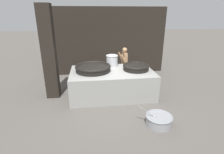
{
  "coord_description": "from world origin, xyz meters",
  "views": [
    {
      "loc": [
        -0.86,
        -6.56,
        3.18
      ],
      "look_at": [
        0.0,
        0.0,
        0.77
      ],
      "focal_mm": 28.0,
      "sensor_mm": 36.0,
      "label": 1
    }
  ],
  "objects_px": {
    "giant_wok_near": "(93,68)",
    "stock_pot": "(112,60)",
    "cook": "(124,63)",
    "prep_bowl_vegetables": "(159,120)",
    "giant_wok_far": "(136,67)"
  },
  "relations": [
    {
      "from": "giant_wok_near",
      "to": "stock_pot",
      "type": "relative_size",
      "value": 2.72
    },
    {
      "from": "stock_pot",
      "to": "cook",
      "type": "relative_size",
      "value": 0.31
    },
    {
      "from": "cook",
      "to": "prep_bowl_vegetables",
      "type": "distance_m",
      "value": 3.9
    },
    {
      "from": "stock_pot",
      "to": "giant_wok_far",
      "type": "bearing_deg",
      "value": -38.26
    },
    {
      "from": "giant_wok_near",
      "to": "giant_wok_far",
      "type": "height_order",
      "value": "giant_wok_near"
    },
    {
      "from": "giant_wok_far",
      "to": "prep_bowl_vegetables",
      "type": "xyz_separation_m",
      "value": [
        0.14,
        -2.3,
        -0.98
      ]
    },
    {
      "from": "giant_wok_far",
      "to": "cook",
      "type": "distance_m",
      "value": 1.55
    },
    {
      "from": "giant_wok_far",
      "to": "prep_bowl_vegetables",
      "type": "height_order",
      "value": "giant_wok_far"
    },
    {
      "from": "giant_wok_near",
      "to": "prep_bowl_vegetables",
      "type": "distance_m",
      "value": 3.17
    },
    {
      "from": "giant_wok_far",
      "to": "cook",
      "type": "relative_size",
      "value": 0.64
    },
    {
      "from": "giant_wok_far",
      "to": "cook",
      "type": "xyz_separation_m",
      "value": [
        -0.17,
        1.52,
        -0.25
      ]
    },
    {
      "from": "stock_pot",
      "to": "cook",
      "type": "height_order",
      "value": "cook"
    },
    {
      "from": "stock_pot",
      "to": "cook",
      "type": "xyz_separation_m",
      "value": [
        0.71,
        0.82,
        -0.37
      ]
    },
    {
      "from": "giant_wok_far",
      "to": "stock_pot",
      "type": "distance_m",
      "value": 1.13
    },
    {
      "from": "prep_bowl_vegetables",
      "to": "giant_wok_near",
      "type": "bearing_deg",
      "value": 128.4
    }
  ]
}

